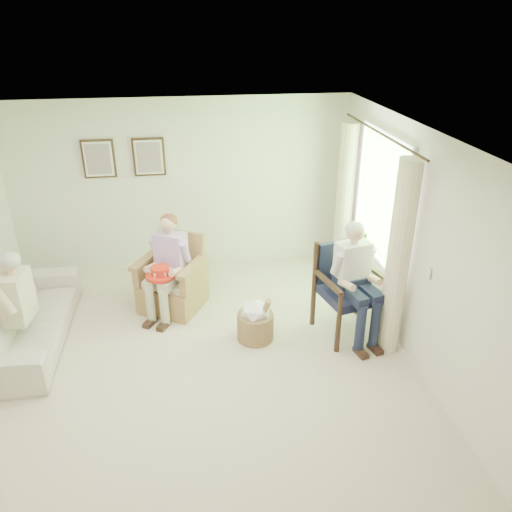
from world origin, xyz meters
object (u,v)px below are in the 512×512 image
object	(u,v)px
wicker_armchair	(172,285)
person_wicker	(170,259)
hatbox	(256,321)
person_sofa	(13,301)
wood_armchair	(348,285)
person_dark	(355,274)
sofa	(28,318)
red_hat	(160,273)

from	to	relation	value
wicker_armchair	person_wicker	world-z (taller)	person_wicker
wicker_armchair	person_wicker	xyz separation A→B (m)	(0.00, -0.13, 0.46)
hatbox	person_sofa	bearing A→B (deg)	178.69
hatbox	wood_armchair	bearing A→B (deg)	3.77
person_sofa	hatbox	xyz separation A→B (m)	(2.73, -0.06, -0.48)
person_dark	hatbox	distance (m)	1.33
person_wicker	person_dark	distance (m)	2.36
person_sofa	hatbox	distance (m)	2.77
sofa	person_sofa	distance (m)	0.51
wicker_armchair	hatbox	xyz separation A→B (m)	(1.00, -0.93, -0.06)
sofa	person_dark	distance (m)	3.97
wicker_armchair	hatbox	world-z (taller)	wicker_armchair
person_wicker	wicker_armchair	bearing A→B (deg)	118.32
wood_armchair	person_sofa	size ratio (longest dim) A/B	0.88
red_hat	hatbox	distance (m)	1.35
wood_armchair	person_wicker	size ratio (longest dim) A/B	0.85
wicker_armchair	wood_armchair	size ratio (longest dim) A/B	0.88
red_hat	sofa	bearing A→B (deg)	-170.57
person_wicker	person_sofa	size ratio (longest dim) A/B	1.03
wood_armchair	person_wicker	world-z (taller)	person_wicker
hatbox	person_dark	bearing A→B (deg)	-5.28
sofa	red_hat	xyz separation A→B (m)	(1.60, 0.27, 0.35)
wicker_armchair	hatbox	size ratio (longest dim) A/B	1.51
wood_armchair	red_hat	xyz separation A→B (m)	(-2.30, 0.55, 0.05)
wicker_armchair	person_dark	bearing A→B (deg)	2.77
wicker_armchair	person_wicker	bearing A→B (deg)	-61.68
person_dark	sofa	bearing A→B (deg)	159.92
wicker_armchair	red_hat	world-z (taller)	wicker_armchair
person_dark	hatbox	world-z (taller)	person_dark
person_sofa	red_hat	distance (m)	1.70
wood_armchair	red_hat	bearing A→B (deg)	153.36
wood_armchair	person_sofa	distance (m)	3.90
person_dark	person_sofa	distance (m)	3.91
sofa	person_dark	world-z (taller)	person_dark
person_wicker	hatbox	world-z (taller)	person_wicker
sofa	hatbox	distance (m)	2.75
wood_armchair	red_hat	size ratio (longest dim) A/B	3.00
person_dark	hatbox	bearing A→B (deg)	161.44
person_sofa	hatbox	bearing A→B (deg)	95.38
person_dark	hatbox	xyz separation A→B (m)	(-1.17, 0.11, -0.61)
person_sofa	person_wicker	bearing A→B (deg)	119.80
person_wicker	person_sofa	world-z (taller)	person_wicker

